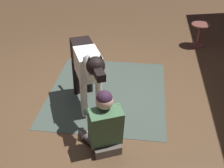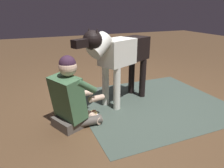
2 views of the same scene
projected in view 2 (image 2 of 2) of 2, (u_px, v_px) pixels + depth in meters
The scene contains 5 objects.
ground_plane at pixel (127, 97), 3.42m from camera, with size 16.09×16.09×0.00m, color brown.
area_rug at pixel (152, 103), 3.21m from camera, with size 2.15×1.91×0.01m, color #3C4941.
person_sitting_on_floor at pixel (71, 98), 2.51m from camera, with size 0.71×0.62×0.88m.
large_dog at pixel (120, 54), 2.98m from camera, with size 1.40×0.73×1.15m.
hot_dog_on_plate at pixel (91, 114), 2.83m from camera, with size 0.20×0.20×0.06m.
Camera 2 is at (1.44, 2.80, 1.38)m, focal length 33.80 mm.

